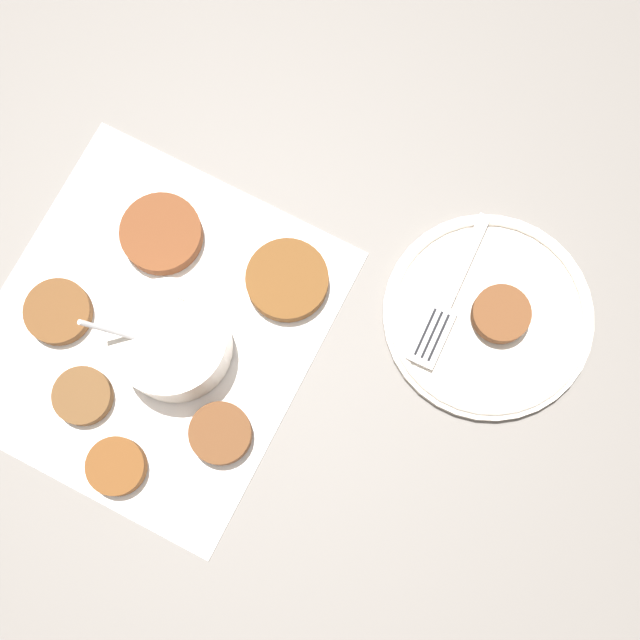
# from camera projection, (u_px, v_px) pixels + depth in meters

# --- Properties ---
(ground_plane) EXTENTS (4.00, 4.00, 0.00)m
(ground_plane) POSITION_uv_depth(u_px,v_px,m) (162.00, 342.00, 0.90)
(ground_plane) COLOR #605B56
(napkin) EXTENTS (0.38, 0.36, 0.00)m
(napkin) POSITION_uv_depth(u_px,v_px,m) (152.00, 331.00, 0.90)
(napkin) COLOR white
(napkin) RESTS_ON ground_plane
(sauce_bowl) EXTENTS (0.12, 0.12, 0.12)m
(sauce_bowl) POSITION_uv_depth(u_px,v_px,m) (171.00, 346.00, 0.87)
(sauce_bowl) COLOR silver
(sauce_bowl) RESTS_ON napkin
(fritter_0) EXTENTS (0.07, 0.07, 0.02)m
(fritter_0) POSITION_uv_depth(u_px,v_px,m) (58.00, 312.00, 0.89)
(fritter_0) COLOR brown
(fritter_0) RESTS_ON napkin
(fritter_1) EXTENTS (0.08, 0.08, 0.02)m
(fritter_1) POSITION_uv_depth(u_px,v_px,m) (161.00, 234.00, 0.91)
(fritter_1) COLOR brown
(fritter_1) RESTS_ON napkin
(fritter_2) EXTENTS (0.06, 0.06, 0.02)m
(fritter_2) POSITION_uv_depth(u_px,v_px,m) (221.00, 434.00, 0.87)
(fritter_2) COLOR brown
(fritter_2) RESTS_ON napkin
(fritter_3) EXTENTS (0.08, 0.08, 0.02)m
(fritter_3) POSITION_uv_depth(u_px,v_px,m) (287.00, 280.00, 0.90)
(fritter_3) COLOR brown
(fritter_3) RESTS_ON napkin
(fritter_4) EXTENTS (0.06, 0.06, 0.02)m
(fritter_4) POSITION_uv_depth(u_px,v_px,m) (116.00, 466.00, 0.86)
(fritter_4) COLOR brown
(fritter_4) RESTS_ON napkin
(fritter_5) EXTENTS (0.06, 0.06, 0.02)m
(fritter_5) POSITION_uv_depth(u_px,v_px,m) (83.00, 396.00, 0.88)
(fritter_5) COLOR brown
(fritter_5) RESTS_ON napkin
(serving_plate) EXTENTS (0.21, 0.21, 0.02)m
(serving_plate) POSITION_uv_depth(u_px,v_px,m) (488.00, 315.00, 0.90)
(serving_plate) COLOR silver
(serving_plate) RESTS_ON ground_plane
(fritter_on_plate) EXTENTS (0.06, 0.06, 0.02)m
(fritter_on_plate) POSITION_uv_depth(u_px,v_px,m) (501.00, 314.00, 0.88)
(fritter_on_plate) COLOR brown
(fritter_on_plate) RESTS_ON serving_plate
(fork) EXTENTS (0.17, 0.04, 0.00)m
(fork) POSITION_uv_depth(u_px,v_px,m) (445.00, 305.00, 0.89)
(fork) COLOR silver
(fork) RESTS_ON serving_plate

